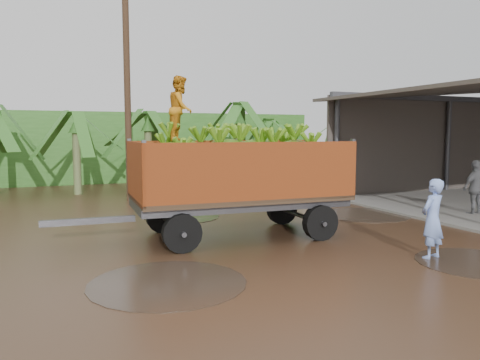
% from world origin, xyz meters
% --- Properties ---
extents(ground, '(100.00, 100.00, 0.00)m').
position_xyz_m(ground, '(0.00, 0.00, 0.00)').
color(ground, black).
rests_on(ground, ground).
extents(hedge_north, '(22.00, 3.00, 3.60)m').
position_xyz_m(hedge_north, '(-2.00, 16.00, 1.80)').
color(hedge_north, '#2D661E').
rests_on(hedge_north, ground).
extents(banana_trailer, '(7.09, 2.65, 3.88)m').
position_xyz_m(banana_trailer, '(-0.78, 0.93, 1.53)').
color(banana_trailer, '#B6491A').
rests_on(banana_trailer, ground).
extents(man_blue, '(0.68, 0.54, 1.63)m').
position_xyz_m(man_blue, '(2.10, -2.45, 0.82)').
color(man_blue, '#809EE9').
rests_on(man_blue, ground).
extents(man_grey, '(1.02, 0.44, 1.72)m').
position_xyz_m(man_grey, '(7.04, 0.78, 0.86)').
color(man_grey, slate).
rests_on(man_grey, ground).
extents(utility_pole, '(1.20, 0.24, 8.58)m').
position_xyz_m(utility_pole, '(-2.23, 8.17, 4.35)').
color(utility_pole, '#47301E').
rests_on(utility_pole, ground).
extents(banana_plants, '(23.96, 20.06, 4.04)m').
position_xyz_m(banana_plants, '(-5.38, 6.65, 1.80)').
color(banana_plants, '#2D661E').
rests_on(banana_plants, ground).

